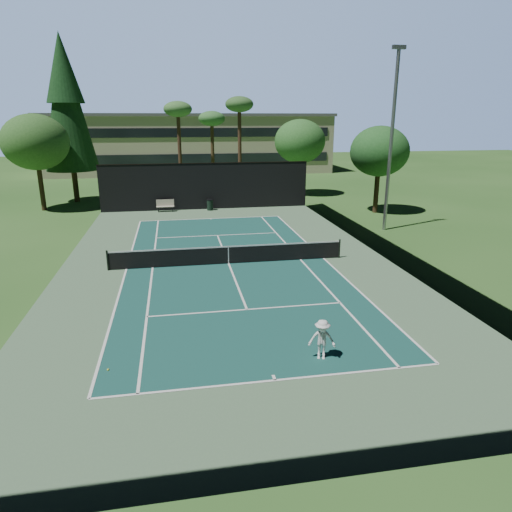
{
  "coord_description": "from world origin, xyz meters",
  "views": [
    {
      "loc": [
        -2.75,
        -23.87,
        7.76
      ],
      "look_at": [
        1.0,
        -3.0,
        1.3
      ],
      "focal_mm": 32.0,
      "sensor_mm": 36.0,
      "label": 1
    }
  ],
  "objects_px": {
    "tennis_ball_c": "(232,255)",
    "park_bench": "(165,205)",
    "tennis_net": "(228,254)",
    "tennis_ball_a": "(108,370)",
    "tennis_ball_d": "(131,258)",
    "trash_bin": "(210,205)",
    "player": "(322,340)",
    "tennis_ball_b": "(220,251)"
  },
  "relations": [
    {
      "from": "tennis_net",
      "to": "player",
      "type": "xyz_separation_m",
      "value": [
        1.82,
        -10.83,
        0.14
      ]
    },
    {
      "from": "player",
      "to": "tennis_ball_d",
      "type": "distance_m",
      "value": 14.78
    },
    {
      "from": "player",
      "to": "tennis_ball_c",
      "type": "relative_size",
      "value": 18.36
    },
    {
      "from": "tennis_ball_b",
      "to": "park_bench",
      "type": "bearing_deg",
      "value": 104.62
    },
    {
      "from": "tennis_ball_a",
      "to": "tennis_ball_d",
      "type": "xyz_separation_m",
      "value": [
        -0.27,
        12.41,
        -0.01
      ]
    },
    {
      "from": "player",
      "to": "park_bench",
      "type": "distance_m",
      "value": 26.9
    },
    {
      "from": "tennis_ball_a",
      "to": "tennis_ball_c",
      "type": "distance_m",
      "value": 13.02
    },
    {
      "from": "player",
      "to": "tennis_ball_a",
      "type": "distance_m",
      "value": 7.0
    },
    {
      "from": "trash_bin",
      "to": "tennis_ball_a",
      "type": "bearing_deg",
      "value": -101.78
    },
    {
      "from": "tennis_ball_d",
      "to": "park_bench",
      "type": "xyz_separation_m",
      "value": [
        1.82,
        13.48,
        0.52
      ]
    },
    {
      "from": "player",
      "to": "tennis_net",
      "type": "bearing_deg",
      "value": 117.22
    },
    {
      "from": "tennis_ball_a",
      "to": "park_bench",
      "type": "bearing_deg",
      "value": 86.57
    },
    {
      "from": "tennis_net",
      "to": "tennis_ball_d",
      "type": "bearing_deg",
      "value": 159.26
    },
    {
      "from": "park_bench",
      "to": "trash_bin",
      "type": "relative_size",
      "value": 1.59
    },
    {
      "from": "tennis_ball_b",
      "to": "tennis_ball_d",
      "type": "xyz_separation_m",
      "value": [
        -5.19,
        -0.55,
        0.0
      ]
    },
    {
      "from": "tennis_ball_c",
      "to": "trash_bin",
      "type": "distance_m",
      "value": 13.97
    },
    {
      "from": "park_bench",
      "to": "player",
      "type": "bearing_deg",
      "value": -78.42
    },
    {
      "from": "tennis_net",
      "to": "park_bench",
      "type": "bearing_deg",
      "value": 102.98
    },
    {
      "from": "tennis_ball_a",
      "to": "tennis_ball_d",
      "type": "height_order",
      "value": "tennis_ball_a"
    },
    {
      "from": "tennis_net",
      "to": "tennis_ball_d",
      "type": "relative_size",
      "value": 209.47
    },
    {
      "from": "player",
      "to": "trash_bin",
      "type": "distance_m",
      "value": 26.28
    },
    {
      "from": "tennis_ball_a",
      "to": "tennis_net",
      "type": "bearing_deg",
      "value": 63.67
    },
    {
      "from": "trash_bin",
      "to": "tennis_ball_c",
      "type": "bearing_deg",
      "value": -89.58
    },
    {
      "from": "player",
      "to": "tennis_ball_b",
      "type": "bearing_deg",
      "value": 116.27
    },
    {
      "from": "player",
      "to": "trash_bin",
      "type": "xyz_separation_m",
      "value": [
        -1.58,
        26.23,
        -0.22
      ]
    },
    {
      "from": "tennis_ball_b",
      "to": "tennis_ball_c",
      "type": "relative_size",
      "value": 0.79
    },
    {
      "from": "tennis_ball_d",
      "to": "tennis_ball_a",
      "type": "bearing_deg",
      "value": -88.76
    },
    {
      "from": "player",
      "to": "park_bench",
      "type": "height_order",
      "value": "player"
    },
    {
      "from": "player",
      "to": "tennis_ball_a",
      "type": "relative_size",
      "value": 18.95
    },
    {
      "from": "tennis_net",
      "to": "park_bench",
      "type": "height_order",
      "value": "tennis_net"
    },
    {
      "from": "tennis_ball_b",
      "to": "trash_bin",
      "type": "relative_size",
      "value": 0.06
    },
    {
      "from": "park_bench",
      "to": "trash_bin",
      "type": "distance_m",
      "value": 3.82
    },
    {
      "from": "tennis_net",
      "to": "trash_bin",
      "type": "bearing_deg",
      "value": 89.1
    },
    {
      "from": "player",
      "to": "tennis_ball_b",
      "type": "xyz_separation_m",
      "value": [
        -2.03,
        13.42,
        -0.67
      ]
    },
    {
      "from": "tennis_net",
      "to": "park_bench",
      "type": "relative_size",
      "value": 8.6
    },
    {
      "from": "tennis_ball_d",
      "to": "player",
      "type": "bearing_deg",
      "value": -60.72
    },
    {
      "from": "tennis_net",
      "to": "tennis_ball_c",
      "type": "height_order",
      "value": "tennis_net"
    },
    {
      "from": "tennis_ball_b",
      "to": "tennis_ball_d",
      "type": "distance_m",
      "value": 5.22
    },
    {
      "from": "tennis_ball_c",
      "to": "trash_bin",
      "type": "relative_size",
      "value": 0.08
    },
    {
      "from": "tennis_net",
      "to": "player",
      "type": "relative_size",
      "value": 9.19
    },
    {
      "from": "tennis_ball_c",
      "to": "park_bench",
      "type": "xyz_separation_m",
      "value": [
        -3.92,
        14.09,
        0.51
      ]
    },
    {
      "from": "tennis_net",
      "to": "tennis_ball_a",
      "type": "relative_size",
      "value": 174.09
    }
  ]
}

